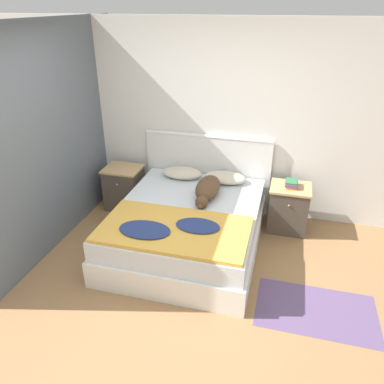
% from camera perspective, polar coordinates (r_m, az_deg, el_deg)
% --- Properties ---
extents(ground_plane, '(16.00, 16.00, 0.00)m').
position_cam_1_polar(ground_plane, '(3.91, -4.86, -16.55)').
color(ground_plane, '#997047').
extents(wall_back, '(9.00, 0.06, 2.55)m').
position_cam_1_polar(wall_back, '(5.08, 2.68, 10.85)').
color(wall_back, white).
rests_on(wall_back, ground_plane).
extents(wall_side_left, '(0.06, 3.10, 2.55)m').
position_cam_1_polar(wall_side_left, '(4.75, -19.77, 8.12)').
color(wall_side_left, slate).
rests_on(wall_side_left, ground_plane).
extents(bed, '(1.67, 2.02, 0.55)m').
position_cam_1_polar(bed, '(4.52, -0.67, -5.40)').
color(bed, white).
rests_on(bed, ground_plane).
extents(headboard, '(1.75, 0.06, 1.10)m').
position_cam_1_polar(headboard, '(5.26, 2.35, 3.26)').
color(headboard, white).
rests_on(headboard, ground_plane).
extents(nightstand_left, '(0.51, 0.45, 0.61)m').
position_cam_1_polar(nightstand_left, '(5.46, -10.29, 0.68)').
color(nightstand_left, '#4C4238').
rests_on(nightstand_left, ground_plane).
extents(nightstand_right, '(0.51, 0.45, 0.61)m').
position_cam_1_polar(nightstand_right, '(5.00, 14.45, -2.36)').
color(nightstand_right, '#4C4238').
rests_on(nightstand_right, ground_plane).
extents(pillow_left, '(0.56, 0.34, 0.13)m').
position_cam_1_polar(pillow_left, '(5.10, -1.54, 2.95)').
color(pillow_left, beige).
rests_on(pillow_left, bed).
extents(pillow_right, '(0.56, 0.34, 0.13)m').
position_cam_1_polar(pillow_right, '(4.97, 5.10, 2.21)').
color(pillow_right, beige).
rests_on(pillow_right, bed).
extents(quilt, '(1.56, 0.87, 0.07)m').
position_cam_1_polar(quilt, '(3.93, -2.96, -5.66)').
color(quilt, gold).
rests_on(quilt, bed).
extents(dog, '(0.29, 0.81, 0.22)m').
position_cam_1_polar(dog, '(4.57, 2.38, 0.48)').
color(dog, brown).
rests_on(dog, bed).
extents(book_stack, '(0.16, 0.21, 0.08)m').
position_cam_1_polar(book_stack, '(4.85, 14.93, 1.24)').
color(book_stack, orange).
rests_on(book_stack, nightstand_right).
extents(rug, '(1.15, 0.70, 0.00)m').
position_cam_1_polar(rug, '(4.01, 18.34, -16.74)').
color(rug, '#604C75').
rests_on(rug, ground_plane).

